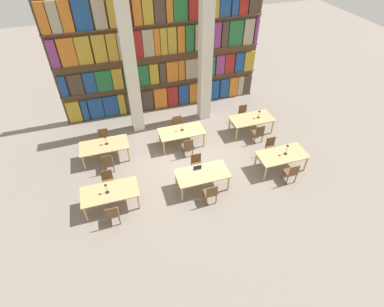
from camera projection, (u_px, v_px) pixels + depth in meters
The scene contains 28 objects.
ground_plane at pixel (191, 164), 12.18m from camera, with size 40.00×40.00×0.00m, color gray.
bookshelf_bank at pixel (162, 56), 13.66m from camera, with size 9.55×0.35×5.50m.
pillar_left at pixel (130, 67), 12.09m from camera, with size 0.51×0.51×6.00m.
pillar_center at pixel (205, 58), 12.81m from camera, with size 0.51×0.51×6.00m.
reading_table_0 at pixel (110, 193), 10.13m from camera, with size 1.92×0.98×0.73m.
chair_0 at pixel (112, 214), 9.68m from camera, with size 0.42×0.40×0.89m.
chair_1 at pixel (108, 181), 10.79m from camera, with size 0.42×0.40×0.89m.
desk_lamp_0 at pixel (106, 187), 9.87m from camera, with size 0.14×0.14×0.42m.
reading_table_1 at pixel (202, 175), 10.79m from camera, with size 1.92×0.98×0.73m.
chair_2 at pixel (211, 193), 10.35m from camera, with size 0.42×0.40×0.89m.
chair_3 at pixel (197, 164), 11.47m from camera, with size 0.42×0.40×0.89m.
laptop at pixel (197, 168), 10.90m from camera, with size 0.32×0.22×0.21m.
reading_table_2 at pixel (282, 156), 11.57m from camera, with size 1.92×0.98×0.73m.
chair_4 at pixel (291, 172), 11.12m from camera, with size 0.42×0.40×0.89m.
chair_5 at pixel (271, 147), 12.23m from camera, with size 0.42×0.40×0.89m.
desk_lamp_1 at pixel (287, 148), 11.33m from camera, with size 0.14×0.14×0.47m.
reading_table_3 at pixel (104, 146), 11.99m from camera, with size 1.92×0.98×0.73m.
chair_6 at pixel (107, 162), 11.55m from camera, with size 0.42×0.40×0.89m.
chair_7 at pixel (104, 138), 12.66m from camera, with size 0.42×0.40×0.89m.
desk_lamp_2 at pixel (106, 139), 11.82m from camera, with size 0.14×0.14×0.40m.
reading_table_4 at pixel (182, 132), 12.70m from camera, with size 1.92×0.98×0.73m.
chair_8 at pixel (188, 146), 12.26m from camera, with size 0.42×0.40×0.89m.
chair_9 at pixel (178, 125), 13.37m from camera, with size 0.42×0.40×0.89m.
desk_lamp_3 at pixel (182, 124), 12.48m from camera, with size 0.14×0.14×0.47m.
reading_table_5 at pixel (252, 120), 13.41m from camera, with size 1.92×0.98×0.73m.
chair_10 at pixel (258, 133), 12.96m from camera, with size 0.42×0.40×0.89m.
chair_11 at pixel (243, 114), 14.07m from camera, with size 0.42×0.40×0.89m.
desk_lamp_4 at pixel (259, 113), 13.23m from camera, with size 0.14×0.14×0.39m.
Camera 1 is at (-2.61, -8.52, 8.32)m, focal length 28.00 mm.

